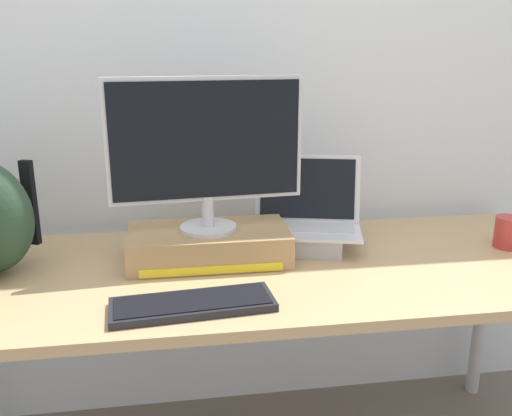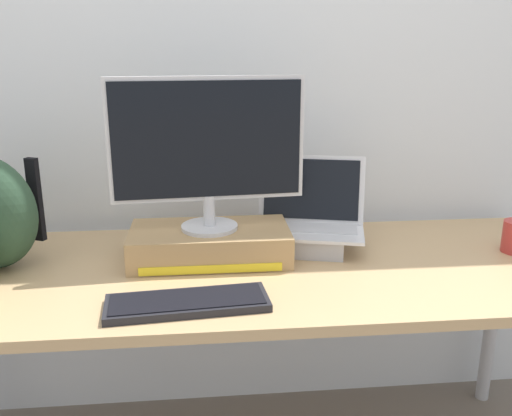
{
  "view_description": "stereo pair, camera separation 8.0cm",
  "coord_description": "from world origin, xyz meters",
  "px_view_note": "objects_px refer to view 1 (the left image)",
  "views": [
    {
      "loc": [
        -0.23,
        -1.5,
        1.38
      ],
      "look_at": [
        0.0,
        0.0,
        0.93
      ],
      "focal_mm": 38.8,
      "sensor_mm": 36.0,
      "label": 1
    },
    {
      "loc": [
        -0.15,
        -1.51,
        1.38
      ],
      "look_at": [
        0.0,
        0.0,
        0.93
      ],
      "focal_mm": 38.8,
      "sensor_mm": 36.0,
      "label": 2
    }
  ],
  "objects_px": {
    "desktop_monitor": "(206,148)",
    "external_keyboard": "(193,304)",
    "toner_box_yellow": "(209,245)",
    "coffee_mug": "(509,232)",
    "open_laptop": "(306,229)"
  },
  "relations": [
    {
      "from": "toner_box_yellow",
      "to": "open_laptop",
      "type": "relative_size",
      "value": 1.24
    },
    {
      "from": "coffee_mug",
      "to": "open_laptop",
      "type": "bearing_deg",
      "value": 171.04
    },
    {
      "from": "toner_box_yellow",
      "to": "coffee_mug",
      "type": "xyz_separation_m",
      "value": [
        0.96,
        -0.04,
        0.0
      ]
    },
    {
      "from": "toner_box_yellow",
      "to": "external_keyboard",
      "type": "distance_m",
      "value": 0.33
    },
    {
      "from": "desktop_monitor",
      "to": "open_laptop",
      "type": "height_order",
      "value": "desktop_monitor"
    },
    {
      "from": "desktop_monitor",
      "to": "coffee_mug",
      "type": "bearing_deg",
      "value": -6.67
    },
    {
      "from": "toner_box_yellow",
      "to": "external_keyboard",
      "type": "relative_size",
      "value": 1.15
    },
    {
      "from": "external_keyboard",
      "to": "coffee_mug",
      "type": "height_order",
      "value": "coffee_mug"
    },
    {
      "from": "desktop_monitor",
      "to": "toner_box_yellow",
      "type": "bearing_deg",
      "value": 91.59
    },
    {
      "from": "open_laptop",
      "to": "external_keyboard",
      "type": "bearing_deg",
      "value": -120.91
    },
    {
      "from": "desktop_monitor",
      "to": "open_laptop",
      "type": "xyz_separation_m",
      "value": [
        0.32,
        0.07,
        -0.28
      ]
    },
    {
      "from": "desktop_monitor",
      "to": "external_keyboard",
      "type": "height_order",
      "value": "desktop_monitor"
    },
    {
      "from": "toner_box_yellow",
      "to": "desktop_monitor",
      "type": "relative_size",
      "value": 0.85
    },
    {
      "from": "open_laptop",
      "to": "desktop_monitor",
      "type": "bearing_deg",
      "value": -154.44
    },
    {
      "from": "toner_box_yellow",
      "to": "coffee_mug",
      "type": "height_order",
      "value": "coffee_mug"
    }
  ]
}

